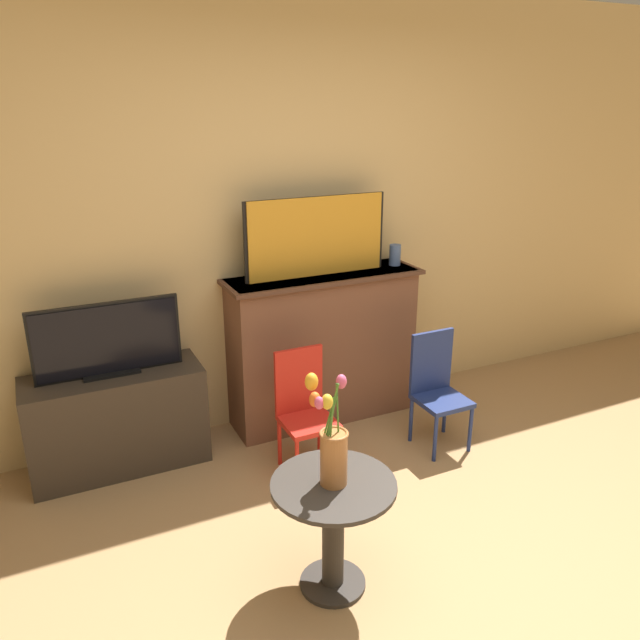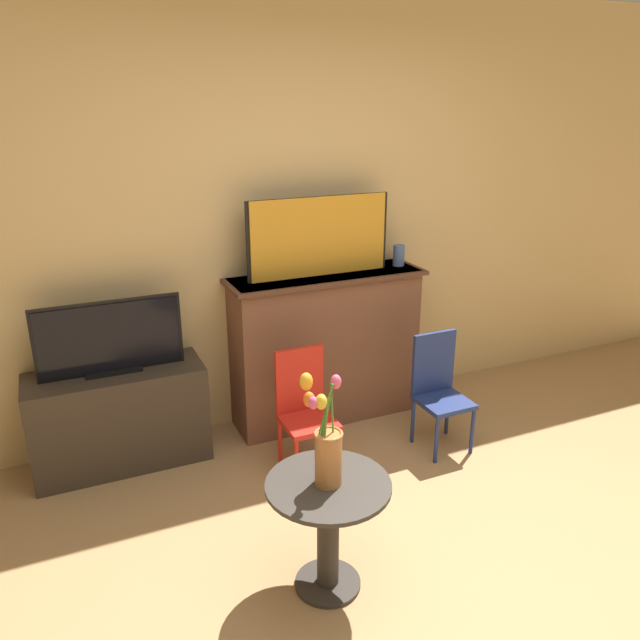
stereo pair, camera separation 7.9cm
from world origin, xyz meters
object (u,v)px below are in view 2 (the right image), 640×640
(tv_monitor, at_px, (110,338))
(chair_red, at_px, (304,406))
(vase_tulips, at_px, (326,446))
(chair_blue, at_px, (439,386))
(painting, at_px, (319,237))

(tv_monitor, height_order, chair_red, tv_monitor)
(vase_tulips, bearing_deg, tv_monitor, 115.98)
(vase_tulips, bearing_deg, chair_blue, 36.03)
(tv_monitor, xyz_separation_m, chair_red, (0.98, -0.47, -0.40))
(painting, distance_m, tv_monitor, 1.38)
(painting, distance_m, chair_blue, 1.18)
(tv_monitor, bearing_deg, painting, 1.61)
(tv_monitor, bearing_deg, chair_blue, -17.65)
(tv_monitor, relative_size, vase_tulips, 1.62)
(painting, relative_size, vase_tulips, 1.90)
(tv_monitor, distance_m, chair_blue, 1.95)
(painting, xyz_separation_m, tv_monitor, (-1.30, -0.04, -0.46))
(painting, relative_size, tv_monitor, 1.17)
(chair_red, bearing_deg, vase_tulips, -107.28)
(painting, relative_size, chair_blue, 1.30)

